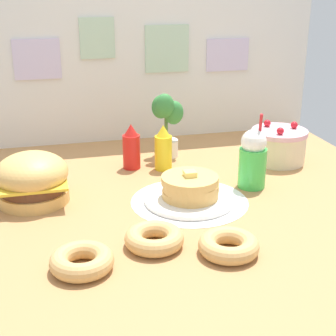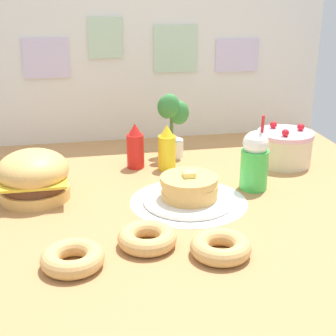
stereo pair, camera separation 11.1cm
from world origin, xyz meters
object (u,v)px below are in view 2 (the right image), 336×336
at_px(layer_cake, 284,148).
at_px(mustard_bottle, 167,149).
at_px(cream_soda_cup, 255,161).
at_px(donut_chocolate, 147,237).
at_px(burger, 34,176).
at_px(pancake_stack, 189,191).
at_px(ketchup_bottle, 135,147).
at_px(donut_pink_glaze, 72,258).
at_px(donut_vanilla, 221,247).
at_px(potted_plant, 172,123).

height_order(layer_cake, mustard_bottle, mustard_bottle).
xyz_separation_m(cream_soda_cup, donut_chocolate, (-0.54, -0.42, -0.10)).
relative_size(burger, mustard_bottle, 1.33).
bearing_deg(donut_chocolate, pancake_stack, 55.48).
bearing_deg(ketchup_bottle, donut_pink_glaze, -110.11).
height_order(donut_vanilla, potted_plant, potted_plant).
bearing_deg(mustard_bottle, potted_plant, 71.53).
relative_size(donut_pink_glaze, donut_vanilla, 1.00).
bearing_deg(donut_pink_glaze, pancake_stack, 40.81).
xyz_separation_m(mustard_bottle, cream_soda_cup, (0.33, -0.31, 0.03)).
bearing_deg(burger, ketchup_bottle, 32.13).
height_order(mustard_bottle, donut_pink_glaze, mustard_bottle).
bearing_deg(burger, cream_soda_cup, -4.27).
bearing_deg(cream_soda_cup, layer_cake, 46.49).
bearing_deg(cream_soda_cup, donut_vanilla, -120.09).
bearing_deg(donut_chocolate, cream_soda_cup, 37.88).
relative_size(pancake_stack, donut_vanilla, 1.83).
height_order(layer_cake, ketchup_bottle, ketchup_bottle).
bearing_deg(ketchup_bottle, cream_soda_cup, -37.29).
distance_m(burger, cream_soda_cup, 0.95).
xyz_separation_m(ketchup_bottle, cream_soda_cup, (0.48, -0.37, 0.03)).
distance_m(layer_cake, donut_pink_glaze, 1.32).
xyz_separation_m(pancake_stack, donut_chocolate, (-0.23, -0.33, -0.02)).
xyz_separation_m(layer_cake, mustard_bottle, (-0.59, 0.04, 0.02)).
relative_size(pancake_stack, donut_chocolate, 1.83).
distance_m(ketchup_bottle, donut_chocolate, 0.79).
xyz_separation_m(burger, ketchup_bottle, (0.47, 0.29, 0.00)).
bearing_deg(ketchup_bottle, burger, -147.87).
bearing_deg(mustard_bottle, donut_vanilla, -88.35).
distance_m(pancake_stack, ketchup_bottle, 0.49).
bearing_deg(burger, donut_pink_glaze, -75.68).
relative_size(burger, layer_cake, 1.06).
xyz_separation_m(donut_vanilla, potted_plant, (0.04, 1.03, 0.15)).
bearing_deg(pancake_stack, donut_chocolate, -124.52).
height_order(mustard_bottle, cream_soda_cup, cream_soda_cup).
bearing_deg(ketchup_bottle, donut_chocolate, -94.53).
relative_size(layer_cake, ketchup_bottle, 1.25).
distance_m(burger, donut_pink_glaze, 0.60).
distance_m(burger, donut_vanilla, 0.88).
relative_size(mustard_bottle, donut_chocolate, 1.08).
bearing_deg(donut_vanilla, pancake_stack, 90.86).
distance_m(layer_cake, ketchup_bottle, 0.75).
height_order(layer_cake, potted_plant, potted_plant).
bearing_deg(layer_cake, ketchup_bottle, 172.97).
bearing_deg(potted_plant, layer_cake, -22.41).
relative_size(donut_vanilla, potted_plant, 0.61).
bearing_deg(pancake_stack, burger, 165.71).
xyz_separation_m(donut_pink_glaze, donut_chocolate, (0.26, 0.09, 0.00)).
relative_size(pancake_stack, donut_pink_glaze, 1.83).
height_order(burger, donut_pink_glaze, burger).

